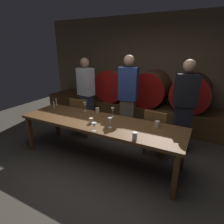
{
  "coord_description": "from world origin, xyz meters",
  "views": [
    {
      "loc": [
        1.28,
        -2.17,
        1.92
      ],
      "look_at": [
        -0.1,
        0.47,
        0.87
      ],
      "focal_mm": 29.55,
      "sensor_mm": 36.0,
      "label": 1
    }
  ],
  "objects_px": {
    "candle_right": "(54,107)",
    "wine_glass_center_right": "(94,125)",
    "guest_right": "(184,107)",
    "cup_center_left": "(91,120)",
    "chair_left": "(81,115)",
    "cup_far_left": "(97,110)",
    "chair_right": "(156,130)",
    "wine_barrel_right": "(191,92)",
    "guest_center": "(128,97)",
    "cup_center_right": "(135,136)",
    "wine_glass_center_left": "(113,110)",
    "cup_far_right": "(157,124)",
    "wine_barrel_left": "(115,85)",
    "wine_glass_far_left": "(85,105)",
    "wine_glass_far_right": "(110,121)",
    "dining_table": "(99,125)",
    "guest_left": "(86,92)",
    "candle_left": "(56,104)",
    "wine_barrel_center": "(151,88)"
  },
  "relations": [
    {
      "from": "cup_far_left",
      "to": "wine_barrel_right",
      "type": "bearing_deg",
      "value": 48.54
    },
    {
      "from": "cup_far_left",
      "to": "cup_far_right",
      "type": "height_order",
      "value": "cup_far_left"
    },
    {
      "from": "guest_right",
      "to": "wine_barrel_left",
      "type": "bearing_deg",
      "value": -49.19
    },
    {
      "from": "candle_right",
      "to": "cup_far_left",
      "type": "xyz_separation_m",
      "value": [
        0.9,
        0.21,
        0.0
      ]
    },
    {
      "from": "chair_left",
      "to": "guest_right",
      "type": "xyz_separation_m",
      "value": [
        2.08,
        0.35,
        0.41
      ]
    },
    {
      "from": "dining_table",
      "to": "cup_center_left",
      "type": "xyz_separation_m",
      "value": [
        -0.08,
        -0.12,
        0.1
      ]
    },
    {
      "from": "wine_barrel_center",
      "to": "guest_left",
      "type": "relative_size",
      "value": 0.5
    },
    {
      "from": "candle_right",
      "to": "cup_far_right",
      "type": "relative_size",
      "value": 1.91
    },
    {
      "from": "chair_right",
      "to": "wine_glass_center_right",
      "type": "relative_size",
      "value": 6.45
    },
    {
      "from": "candle_right",
      "to": "wine_glass_center_left",
      "type": "xyz_separation_m",
      "value": [
        1.26,
        0.16,
        0.07
      ]
    },
    {
      "from": "candle_right",
      "to": "wine_glass_center_right",
      "type": "distance_m",
      "value": 1.4
    },
    {
      "from": "wine_barrel_right",
      "to": "wine_glass_center_right",
      "type": "distance_m",
      "value": 2.64
    },
    {
      "from": "chair_left",
      "to": "cup_far_right",
      "type": "distance_m",
      "value": 1.86
    },
    {
      "from": "cup_far_left",
      "to": "candle_right",
      "type": "bearing_deg",
      "value": -166.94
    },
    {
      "from": "dining_table",
      "to": "candle_left",
      "type": "height_order",
      "value": "candle_left"
    },
    {
      "from": "wine_glass_center_right",
      "to": "cup_far_left",
      "type": "height_order",
      "value": "wine_glass_center_right"
    },
    {
      "from": "candle_right",
      "to": "guest_center",
      "type": "bearing_deg",
      "value": 35.57
    },
    {
      "from": "guest_right",
      "to": "candle_right",
      "type": "xyz_separation_m",
      "value": [
        -2.38,
        -0.83,
        -0.11
      ]
    },
    {
      "from": "wine_glass_far_left",
      "to": "cup_far_left",
      "type": "distance_m",
      "value": 0.28
    },
    {
      "from": "chair_left",
      "to": "cup_far_left",
      "type": "relative_size",
      "value": 8.77
    },
    {
      "from": "wine_barrel_right",
      "to": "chair_left",
      "type": "relative_size",
      "value": 0.97
    },
    {
      "from": "wine_barrel_right",
      "to": "candle_right",
      "type": "bearing_deg",
      "value": -141.63
    },
    {
      "from": "chair_left",
      "to": "chair_right",
      "type": "distance_m",
      "value": 1.69
    },
    {
      "from": "wine_barrel_left",
      "to": "cup_far_left",
      "type": "bearing_deg",
      "value": -74.41
    },
    {
      "from": "guest_left",
      "to": "candle_left",
      "type": "distance_m",
      "value": 0.88
    },
    {
      "from": "guest_right",
      "to": "cup_center_left",
      "type": "distance_m",
      "value": 1.71
    },
    {
      "from": "candle_right",
      "to": "cup_far_left",
      "type": "height_order",
      "value": "candle_right"
    },
    {
      "from": "guest_center",
      "to": "cup_center_right",
      "type": "bearing_deg",
      "value": 109.12
    },
    {
      "from": "wine_glass_center_left",
      "to": "guest_right",
      "type": "bearing_deg",
      "value": 30.92
    },
    {
      "from": "guest_left",
      "to": "wine_glass_center_right",
      "type": "bearing_deg",
      "value": 135.23
    },
    {
      "from": "chair_right",
      "to": "guest_right",
      "type": "relative_size",
      "value": 0.51
    },
    {
      "from": "dining_table",
      "to": "wine_glass_far_left",
      "type": "bearing_deg",
      "value": 148.56
    },
    {
      "from": "wine_barrel_center",
      "to": "cup_far_left",
      "type": "bearing_deg",
      "value": -107.96
    },
    {
      "from": "guest_right",
      "to": "cup_center_right",
      "type": "xyz_separation_m",
      "value": [
        -0.45,
        -1.32,
        -0.11
      ]
    },
    {
      "from": "cup_far_left",
      "to": "cup_far_right",
      "type": "bearing_deg",
      "value": -5.76
    },
    {
      "from": "wine_barrel_right",
      "to": "wine_glass_far_right",
      "type": "xyz_separation_m",
      "value": [
        -0.94,
        -2.18,
        -0.1
      ]
    },
    {
      "from": "cup_far_left",
      "to": "guest_right",
      "type": "bearing_deg",
      "value": 22.77
    },
    {
      "from": "chair_right",
      "to": "candle_left",
      "type": "distance_m",
      "value": 2.15
    },
    {
      "from": "cup_far_right",
      "to": "guest_left",
      "type": "bearing_deg",
      "value": 154.94
    },
    {
      "from": "wine_glass_center_left",
      "to": "cup_center_right",
      "type": "height_order",
      "value": "wine_glass_center_left"
    },
    {
      "from": "candle_right",
      "to": "wine_glass_center_right",
      "type": "bearing_deg",
      "value": -21.46
    },
    {
      "from": "chair_left",
      "to": "cup_far_left",
      "type": "bearing_deg",
      "value": 148.42
    },
    {
      "from": "candle_left",
      "to": "candle_right",
      "type": "height_order",
      "value": "candle_left"
    },
    {
      "from": "wine_glass_far_left",
      "to": "cup_center_right",
      "type": "xyz_separation_m",
      "value": [
        1.3,
        -0.67,
        -0.07
      ]
    },
    {
      "from": "wine_glass_center_left",
      "to": "cup_far_left",
      "type": "bearing_deg",
      "value": 171.91
    },
    {
      "from": "chair_left",
      "to": "wine_glass_center_right",
      "type": "distance_m",
      "value": 1.45
    },
    {
      "from": "chair_right",
      "to": "wine_barrel_right",
      "type": "bearing_deg",
      "value": -101.88
    },
    {
      "from": "chair_right",
      "to": "cup_far_right",
      "type": "relative_size",
      "value": 9.25
    },
    {
      "from": "wine_glass_far_right",
      "to": "cup_center_right",
      "type": "distance_m",
      "value": 0.53
    },
    {
      "from": "wine_barrel_left",
      "to": "candle_right",
      "type": "relative_size",
      "value": 4.68
    }
  ]
}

